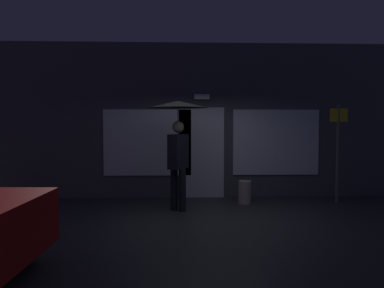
{
  "coord_description": "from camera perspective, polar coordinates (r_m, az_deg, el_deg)",
  "views": [
    {
      "loc": [
        -0.61,
        -7.18,
        1.81
      ],
      "look_at": [
        -0.29,
        0.76,
        1.39
      ],
      "focal_mm": 36.09,
      "sensor_mm": 36.0,
      "label": 1
    }
  ],
  "objects": [
    {
      "name": "person_with_umbrella",
      "position": [
        7.94,
        -2.08,
        2.69
      ],
      "size": [
        1.23,
        1.23,
        2.28
      ],
      "rotation": [
        0.0,
        0.0,
        1.01
      ],
      "color": "black",
      "rests_on": "ground"
    },
    {
      "name": "ground_plane",
      "position": [
        7.43,
        2.5,
        -11.07
      ],
      "size": [
        18.0,
        18.0,
        0.0
      ],
      "primitive_type": "plane",
      "color": "#2D2D33"
    },
    {
      "name": "sidewalk_bollard",
      "position": [
        8.87,
        7.79,
        -7.08
      ],
      "size": [
        0.29,
        0.29,
        0.51
      ],
      "primitive_type": "cylinder",
      "color": "#B2A899",
      "rests_on": "ground"
    },
    {
      "name": "street_sign_post",
      "position": [
        9.35,
        20.75,
        -0.4
      ],
      "size": [
        0.4,
        0.07,
        2.25
      ],
      "color": "#595B60",
      "rests_on": "ground"
    },
    {
      "name": "building_facade",
      "position": [
        9.54,
        1.38,
        3.35
      ],
      "size": [
        9.98,
        0.48,
        3.76
      ],
      "color": "#4C4C56",
      "rests_on": "ground"
    }
  ]
}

